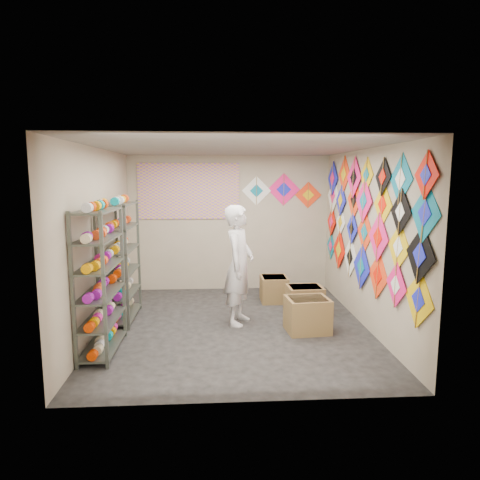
{
  "coord_description": "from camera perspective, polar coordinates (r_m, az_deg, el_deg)",
  "views": [
    {
      "loc": [
        -0.31,
        -6.33,
        2.29
      ],
      "look_at": [
        0.1,
        0.3,
        1.3
      ],
      "focal_mm": 32.0,
      "sensor_mm": 36.0,
      "label": 1
    }
  ],
  "objects": [
    {
      "name": "ground",
      "position": [
        6.73,
        -0.71,
        -11.4
      ],
      "size": [
        4.5,
        4.5,
        0.0
      ],
      "primitive_type": "plane",
      "color": "black"
    },
    {
      "name": "kite_wall_display",
      "position": [
        6.75,
        16.32,
        2.41
      ],
      "size": [
        0.06,
        4.32,
        2.11
      ],
      "color": "yellow",
      "rests_on": "room_walls"
    },
    {
      "name": "shelf_rack_front",
      "position": [
        5.82,
        -18.14,
        -5.24
      ],
      "size": [
        0.4,
        1.1,
        1.9
      ],
      "primitive_type": "cube",
      "color": "#4C5147",
      "rests_on": "ground"
    },
    {
      "name": "carton_a",
      "position": [
        6.52,
        8.98,
        -9.82
      ],
      "size": [
        0.66,
        0.56,
        0.51
      ],
      "primitive_type": "cube",
      "rotation": [
        0.0,
        0.0,
        0.09
      ],
      "color": "brown",
      "rests_on": "ground"
    },
    {
      "name": "poster",
      "position": [
        8.57,
        -6.86,
        6.48
      ],
      "size": [
        2.0,
        0.01,
        1.1
      ],
      "primitive_type": "cube",
      "color": "#9453B3",
      "rests_on": "room_walls"
    },
    {
      "name": "carton_b",
      "position": [
        7.31,
        8.63,
        -7.94
      ],
      "size": [
        0.6,
        0.49,
        0.47
      ],
      "primitive_type": "cube",
      "rotation": [
        0.0,
        0.0,
        0.04
      ],
      "color": "brown",
      "rests_on": "ground"
    },
    {
      "name": "room_walls",
      "position": [
        6.37,
        -0.73,
        2.67
      ],
      "size": [
        4.5,
        4.5,
        4.5
      ],
      "color": "tan",
      "rests_on": "ground"
    },
    {
      "name": "shelf_rack_back",
      "position": [
        7.06,
        -15.51,
        -2.77
      ],
      "size": [
        0.4,
        1.1,
        1.9
      ],
      "primitive_type": "cube",
      "color": "#4C5147",
      "rests_on": "ground"
    },
    {
      "name": "shopkeeper",
      "position": [
        6.62,
        -0.12,
        -3.37
      ],
      "size": [
        0.95,
        0.87,
        1.86
      ],
      "primitive_type": "imported",
      "rotation": [
        0.0,
        0.0,
        1.24
      ],
      "color": "silver",
      "rests_on": "ground"
    },
    {
      "name": "string_spools",
      "position": [
        6.42,
        -16.73,
        -3.06
      ],
      "size": [
        0.12,
        2.36,
        0.12
      ],
      "color": "#F423A3",
      "rests_on": "ground"
    },
    {
      "name": "back_wall_kites",
      "position": [
        8.68,
        5.57,
        6.47
      ],
      "size": [
        1.61,
        0.02,
        0.71
      ],
      "color": "white",
      "rests_on": "room_walls"
    },
    {
      "name": "carton_c",
      "position": [
        7.96,
        4.55,
        -6.53
      ],
      "size": [
        0.48,
        0.53,
        0.46
      ],
      "primitive_type": "cube",
      "rotation": [
        0.0,
        0.0,
        -0.0
      ],
      "color": "brown",
      "rests_on": "ground"
    }
  ]
}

